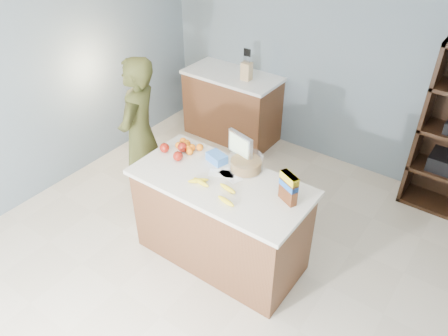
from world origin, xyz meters
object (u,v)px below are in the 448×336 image
Objects in this scene: person at (140,136)px; counter_peninsula at (221,223)px; tv at (240,146)px; cereal_box at (289,186)px.

counter_peninsula is at bearing 59.01° from person.
person reaches higher than tv.
person is 5.88× the size of tv.
person reaches higher than cereal_box.
cereal_box is at bearing -21.39° from tv.
person is at bearing 176.12° from cereal_box.
tv is 0.66m from cereal_box.
counter_peninsula is 6.08× the size of cereal_box.
tv is (1.13, 0.12, 0.23)m from person.
cereal_box is (0.59, 0.09, 0.63)m from counter_peninsula.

